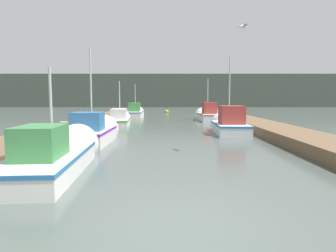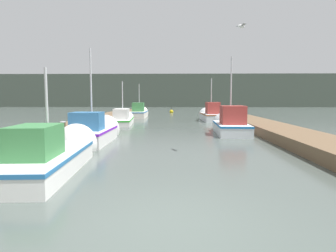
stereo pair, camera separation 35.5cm
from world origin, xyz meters
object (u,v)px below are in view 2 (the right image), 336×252
(channel_buoy, at_px, (171,112))
(seagull_lead, at_px, (241,26))
(mooring_piling_0, at_px, (218,111))
(fishing_boat_2, at_px, (230,124))
(fishing_boat_4, at_px, (211,115))
(mooring_piling_2, at_px, (63,133))
(mooring_piling_3, at_px, (91,124))
(fishing_boat_1, at_px, (94,132))
(fishing_boat_0, at_px, (54,154))
(fishing_boat_3, at_px, (123,119))
(fishing_boat_5, at_px, (140,113))

(channel_buoy, bearing_deg, seagull_lead, -84.39)
(channel_buoy, bearing_deg, mooring_piling_0, -60.58)
(fishing_boat_2, bearing_deg, fishing_boat_4, 91.96)
(mooring_piling_2, distance_m, mooring_piling_3, 4.43)
(mooring_piling_0, bearing_deg, fishing_boat_1, -115.56)
(seagull_lead, bearing_deg, fishing_boat_2, -25.39)
(fishing_boat_0, xyz_separation_m, fishing_boat_2, (6.98, 8.94, 0.11))
(fishing_boat_3, bearing_deg, mooring_piling_2, -99.33)
(fishing_boat_2, height_order, seagull_lead, seagull_lead)
(fishing_boat_3, bearing_deg, fishing_boat_1, -93.00)
(fishing_boat_1, xyz_separation_m, mooring_piling_2, (-1.13, -1.00, 0.07))
(fishing_boat_1, relative_size, mooring_piling_2, 4.70)
(fishing_boat_1, distance_m, mooring_piling_3, 3.61)
(fishing_boat_2, xyz_separation_m, channel_buoy, (-3.80, 23.21, -0.37))
(fishing_boat_0, relative_size, mooring_piling_0, 4.57)
(fishing_boat_4, relative_size, channel_buoy, 5.38)
(fishing_boat_4, height_order, mooring_piling_0, fishing_boat_4)
(fishing_boat_3, relative_size, mooring_piling_2, 5.80)
(fishing_boat_2, xyz_separation_m, seagull_lead, (-0.87, -6.57, 4.20))
(fishing_boat_0, distance_m, fishing_boat_5, 23.19)
(fishing_boat_0, distance_m, fishing_boat_3, 14.87)
(mooring_piling_0, height_order, mooring_piling_2, mooring_piling_0)
(fishing_boat_4, distance_m, fishing_boat_5, 8.35)
(fishing_boat_5, relative_size, mooring_piling_0, 4.51)
(fishing_boat_0, bearing_deg, fishing_boat_3, 87.93)
(fishing_boat_4, bearing_deg, mooring_piling_3, -132.42)
(mooring_piling_2, bearing_deg, fishing_boat_5, 86.27)
(fishing_boat_4, height_order, mooring_piling_2, fishing_boat_4)
(fishing_boat_0, relative_size, seagull_lead, 10.60)
(mooring_piling_2, bearing_deg, mooring_piling_0, 62.85)
(fishing_boat_5, bearing_deg, fishing_boat_1, -90.86)
(fishing_boat_5, xyz_separation_m, mooring_piling_0, (8.40, -0.02, 0.17))
(fishing_boat_2, relative_size, fishing_boat_4, 0.92)
(fishing_boat_2, distance_m, mooring_piling_0, 14.28)
(fishing_boat_2, bearing_deg, seagull_lead, -95.61)
(seagull_lead, bearing_deg, fishing_boat_3, 9.95)
(mooring_piling_3, bearing_deg, channel_buoy, 78.96)
(seagull_lead, bearing_deg, mooring_piling_3, 31.25)
(fishing_boat_4, relative_size, seagull_lead, 9.95)
(mooring_piling_2, bearing_deg, fishing_boat_0, -72.74)
(fishing_boat_5, relative_size, seagull_lead, 10.45)
(fishing_boat_5, height_order, mooring_piling_2, fishing_boat_5)
(mooring_piling_3, bearing_deg, fishing_boat_1, -71.86)
(fishing_boat_0, height_order, fishing_boat_2, fishing_boat_2)
(fishing_boat_3, distance_m, mooring_piling_0, 12.05)
(fishing_boat_0, relative_size, fishing_boat_3, 0.98)
(fishing_boat_0, xyz_separation_m, fishing_boat_5, (-0.15, 23.18, 0.07))
(seagull_lead, bearing_deg, fishing_boat_1, 46.54)
(fishing_boat_2, xyz_separation_m, fishing_boat_4, (-0.00, 9.89, -0.02))
(fishing_boat_1, relative_size, channel_buoy, 4.74)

